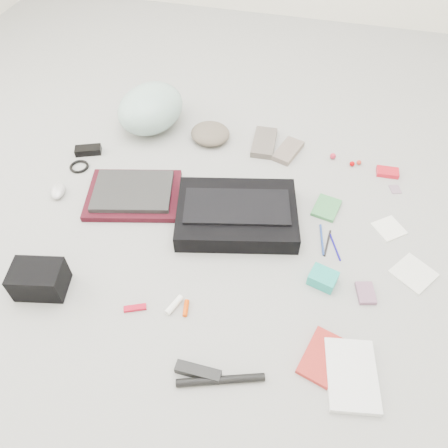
% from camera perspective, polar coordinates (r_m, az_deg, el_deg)
% --- Properties ---
extents(ground_plane, '(4.00, 4.00, 0.00)m').
position_cam_1_polar(ground_plane, '(1.76, 0.00, -1.06)').
color(ground_plane, gray).
extents(messenger_bag, '(0.54, 0.44, 0.08)m').
position_cam_1_polar(messenger_bag, '(1.77, 1.68, 1.29)').
color(messenger_bag, black).
rests_on(messenger_bag, ground_plane).
extents(bag_flap, '(0.45, 0.28, 0.01)m').
position_cam_1_polar(bag_flap, '(1.74, 1.71, 2.30)').
color(bag_flap, black).
rests_on(bag_flap, messenger_bag).
extents(laptop_sleeve, '(0.45, 0.38, 0.03)m').
position_cam_1_polar(laptop_sleeve, '(1.92, -11.72, 3.74)').
color(laptop_sleeve, '#3D0B15').
rests_on(laptop_sleeve, ground_plane).
extents(laptop, '(0.38, 0.31, 0.02)m').
position_cam_1_polar(laptop, '(1.90, -11.84, 4.26)').
color(laptop, black).
rests_on(laptop, laptop_sleeve).
extents(bike_helmet, '(0.39, 0.43, 0.21)m').
position_cam_1_polar(bike_helmet, '(2.23, -9.56, 14.68)').
color(bike_helmet, '#9FC9BE').
rests_on(bike_helmet, ground_plane).
extents(beanie, '(0.24, 0.23, 0.07)m').
position_cam_1_polar(beanie, '(2.17, -1.81, 11.73)').
color(beanie, '#64594B').
rests_on(beanie, ground_plane).
extents(mitten_left, '(0.11, 0.21, 0.03)m').
position_cam_1_polar(mitten_left, '(2.15, 5.25, 10.56)').
color(mitten_left, '#655C54').
rests_on(mitten_left, ground_plane).
extents(mitten_right, '(0.14, 0.19, 0.03)m').
position_cam_1_polar(mitten_right, '(2.12, 8.35, 9.43)').
color(mitten_right, '#78685E').
rests_on(mitten_right, ground_plane).
extents(power_brick, '(0.13, 0.09, 0.03)m').
position_cam_1_polar(power_brick, '(2.19, -17.32, 9.19)').
color(power_brick, black).
rests_on(power_brick, ground_plane).
extents(cable_coil, '(0.10, 0.10, 0.01)m').
position_cam_1_polar(cable_coil, '(2.13, -18.40, 7.14)').
color(cable_coil, black).
rests_on(cable_coil, ground_plane).
extents(mouse, '(0.09, 0.12, 0.04)m').
position_cam_1_polar(mouse, '(2.02, -20.90, 4.10)').
color(mouse, '#B6B6B8').
rests_on(mouse, ground_plane).
extents(camera_bag, '(0.20, 0.16, 0.12)m').
position_cam_1_polar(camera_bag, '(1.69, -23.00, -6.67)').
color(camera_bag, black).
rests_on(camera_bag, ground_plane).
extents(multitool, '(0.08, 0.05, 0.01)m').
position_cam_1_polar(multitool, '(1.59, -11.54, -10.69)').
color(multitool, '#AA091F').
rests_on(multitool, ground_plane).
extents(toiletry_tube_white, '(0.05, 0.08, 0.02)m').
position_cam_1_polar(toiletry_tube_white, '(1.56, -6.54, -10.46)').
color(toiletry_tube_white, white).
rests_on(toiletry_tube_white, ground_plane).
extents(toiletry_tube_orange, '(0.03, 0.06, 0.02)m').
position_cam_1_polar(toiletry_tube_orange, '(1.56, -5.00, -10.89)').
color(toiletry_tube_orange, '#E03E00').
rests_on(toiletry_tube_orange, ground_plane).
extents(u_lock, '(0.15, 0.04, 0.03)m').
position_cam_1_polar(u_lock, '(1.45, -3.40, -18.69)').
color(u_lock, black).
rests_on(u_lock, ground_plane).
extents(bike_pump, '(0.27, 0.11, 0.03)m').
position_cam_1_polar(bike_pump, '(1.44, -0.46, -19.70)').
color(bike_pump, black).
rests_on(bike_pump, ground_plane).
extents(book_red, '(0.17, 0.21, 0.02)m').
position_cam_1_polar(book_red, '(1.50, 12.91, -16.63)').
color(book_red, red).
rests_on(book_red, ground_plane).
extents(book_white, '(0.19, 0.26, 0.02)m').
position_cam_1_polar(book_white, '(1.50, 16.31, -18.42)').
color(book_white, silver).
rests_on(book_white, ground_plane).
extents(notepad, '(0.12, 0.15, 0.02)m').
position_cam_1_polar(notepad, '(1.89, 13.23, 2.07)').
color(notepad, '#3A8246').
rests_on(notepad, ground_plane).
extents(pen_blue, '(0.04, 0.15, 0.01)m').
position_cam_1_polar(pen_blue, '(1.77, 12.67, -1.99)').
color(pen_blue, navy).
rests_on(pen_blue, ground_plane).
extents(pen_black, '(0.02, 0.13, 0.01)m').
position_cam_1_polar(pen_black, '(1.77, 13.36, -2.44)').
color(pen_black, black).
rests_on(pen_black, ground_plane).
extents(pen_navy, '(0.06, 0.12, 0.01)m').
position_cam_1_polar(pen_navy, '(1.76, 14.31, -2.95)').
color(pen_navy, '#110A7D').
rests_on(pen_navy, ground_plane).
extents(accordion_wallet, '(0.11, 0.10, 0.05)m').
position_cam_1_polar(accordion_wallet, '(1.64, 12.79, -6.92)').
color(accordion_wallet, '#1EAB9C').
rests_on(accordion_wallet, ground_plane).
extents(card_deck, '(0.08, 0.10, 0.02)m').
position_cam_1_polar(card_deck, '(1.66, 18.01, -8.57)').
color(card_deck, '#8B5D79').
rests_on(card_deck, ground_plane).
extents(napkin_top, '(0.15, 0.15, 0.01)m').
position_cam_1_polar(napkin_top, '(1.89, 20.75, -0.55)').
color(napkin_top, white).
rests_on(napkin_top, ground_plane).
extents(napkin_bottom, '(0.19, 0.19, 0.01)m').
position_cam_1_polar(napkin_bottom, '(1.78, 23.53, -5.92)').
color(napkin_bottom, silver).
rests_on(napkin_bottom, ground_plane).
extents(lollipop_a, '(0.03, 0.03, 0.03)m').
position_cam_1_polar(lollipop_a, '(2.13, 14.04, 8.61)').
color(lollipop_a, '#BE2238').
rests_on(lollipop_a, ground_plane).
extents(lollipop_b, '(0.03, 0.03, 0.02)m').
position_cam_1_polar(lollipop_b, '(2.11, 16.39, 7.55)').
color(lollipop_b, '#AC0003').
rests_on(lollipop_b, ground_plane).
extents(lollipop_c, '(0.03, 0.03, 0.02)m').
position_cam_1_polar(lollipop_c, '(2.13, 17.21, 7.69)').
color(lollipop_c, red).
rests_on(lollipop_c, ground_plane).
extents(altoids_tin, '(0.10, 0.07, 0.02)m').
position_cam_1_polar(altoids_tin, '(2.12, 20.58, 6.36)').
color(altoids_tin, red).
rests_on(altoids_tin, ground_plane).
extents(stamp_sheet, '(0.06, 0.06, 0.00)m').
position_cam_1_polar(stamp_sheet, '(2.06, 21.46, 4.25)').
color(stamp_sheet, gray).
rests_on(stamp_sheet, ground_plane).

